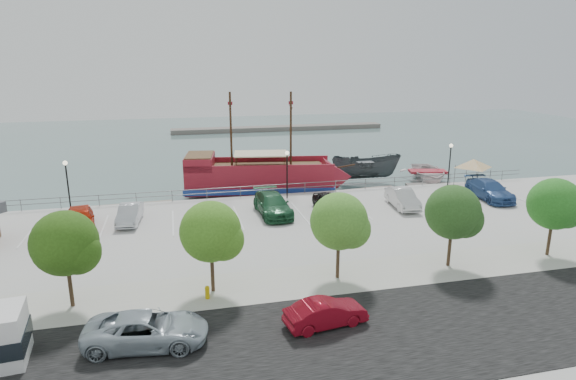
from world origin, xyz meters
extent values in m
plane|color=#4C6B67|center=(0.00, 0.00, -1.00)|extent=(160.00, 160.00, 0.00)
cube|color=black|center=(0.00, -16.00, 0.01)|extent=(100.00, 8.00, 0.04)
cube|color=#AEACA1|center=(0.00, -10.00, 0.01)|extent=(100.00, 4.00, 0.05)
cylinder|color=slate|center=(0.00, 7.80, 0.95)|extent=(50.00, 0.06, 0.06)
cylinder|color=slate|center=(0.00, 7.80, 0.55)|extent=(50.00, 0.06, 0.06)
cube|color=#6B625B|center=(10.00, 55.00, -0.60)|extent=(40.00, 3.00, 0.80)
cube|color=maroon|center=(-1.58, 11.63, 0.68)|extent=(14.65, 6.61, 2.30)
cube|color=#223E99|center=(-1.58, 11.63, -0.07)|extent=(14.95, 6.92, 0.53)
cone|color=maroon|center=(6.09, 10.39, 0.68)|extent=(3.47, 4.63, 4.24)
cube|color=maroon|center=(-7.24, 12.55, 2.44)|extent=(3.32, 4.78, 1.24)
cube|color=brown|center=(-7.24, 12.55, 3.10)|extent=(3.09, 4.40, 0.11)
cube|color=brown|center=(-1.14, 11.56, 1.87)|extent=(11.95, 5.67, 0.13)
cube|color=maroon|center=(-1.24, 13.72, 2.13)|extent=(13.97, 2.43, 0.62)
cube|color=maroon|center=(-1.91, 9.54, 2.13)|extent=(13.97, 2.43, 0.62)
cylinder|color=#382111|center=(1.47, 11.14, 5.44)|extent=(0.24, 0.24, 7.24)
cylinder|color=#382111|center=(-4.19, 12.05, 5.44)|extent=(0.24, 0.24, 7.24)
cylinder|color=#382111|center=(1.47, 11.14, 7.65)|extent=(0.55, 2.63, 0.12)
cylinder|color=#382111|center=(-4.19, 12.05, 7.65)|extent=(0.55, 2.63, 0.12)
cube|color=beige|center=(-1.40, 11.60, 3.15)|extent=(5.59, 4.13, 0.11)
cylinder|color=#382111|center=(6.70, 10.29, 1.74)|extent=(2.19, 0.49, 0.52)
imported|color=#3D4347|center=(10.52, 13.79, 0.43)|extent=(7.88, 4.68, 2.86)
imported|color=silver|center=(17.38, 12.78, -0.27)|extent=(6.54, 8.04, 1.46)
cube|color=gray|center=(-13.72, 9.20, -0.79)|extent=(7.51, 2.50, 0.42)
cube|color=gray|center=(8.46, 9.20, -0.79)|extent=(7.47, 2.77, 0.42)
cube|color=slate|center=(17.44, 9.20, -0.78)|extent=(8.03, 3.61, 0.44)
cylinder|color=slate|center=(17.19, 7.31, 1.01)|extent=(0.07, 0.07, 2.02)
cylinder|color=slate|center=(19.55, 6.96, 1.01)|extent=(0.07, 0.07, 2.02)
cylinder|color=slate|center=(16.84, 4.95, 1.01)|extent=(0.07, 0.07, 2.02)
cylinder|color=slate|center=(19.20, 4.60, 1.01)|extent=(0.07, 0.07, 2.02)
pyramid|color=beige|center=(18.19, 5.95, 2.80)|extent=(4.38, 4.38, 0.83)
imported|color=#9AA7B1|center=(-11.20, -14.35, 0.73)|extent=(5.52, 3.08, 1.46)
imported|color=maroon|center=(-3.21, -14.67, 0.64)|extent=(4.05, 1.92, 1.28)
cylinder|color=#D3AC08|center=(-8.36, -10.80, 0.30)|extent=(0.24, 0.24, 0.59)
sphere|color=#D3AC08|center=(-8.36, -10.80, 0.61)|extent=(0.26, 0.26, 0.26)
cylinder|color=black|center=(-18.00, 6.50, 2.00)|extent=(0.12, 0.12, 4.00)
sphere|color=#FFF2CC|center=(-18.00, 6.50, 4.10)|extent=(0.36, 0.36, 0.36)
cylinder|color=black|center=(0.00, 6.50, 2.00)|extent=(0.12, 0.12, 4.00)
sphere|color=#FFF2CC|center=(0.00, 6.50, 4.10)|extent=(0.36, 0.36, 0.36)
cylinder|color=black|center=(16.00, 6.50, 2.00)|extent=(0.12, 0.12, 4.00)
sphere|color=#FFF2CC|center=(16.00, 6.50, 4.10)|extent=(0.36, 0.36, 0.36)
cylinder|color=#473321|center=(-15.00, -10.00, 1.10)|extent=(0.20, 0.20, 2.20)
sphere|color=#264911|center=(-15.00, -10.00, 3.40)|extent=(3.20, 3.20, 3.20)
sphere|color=#264911|center=(-14.40, -10.30, 3.00)|extent=(2.20, 2.20, 2.20)
cylinder|color=#473321|center=(-8.00, -10.00, 1.10)|extent=(0.20, 0.20, 2.20)
sphere|color=#3D6F1C|center=(-8.00, -10.00, 3.40)|extent=(3.20, 3.20, 3.20)
sphere|color=#3D6F1C|center=(-7.40, -10.30, 3.00)|extent=(2.20, 2.20, 2.20)
cylinder|color=#473321|center=(-1.00, -10.00, 1.10)|extent=(0.20, 0.20, 2.20)
sphere|color=#437927|center=(-1.00, -10.00, 3.40)|extent=(3.20, 3.20, 3.20)
sphere|color=#437927|center=(-0.40, -10.30, 3.00)|extent=(2.20, 2.20, 2.20)
cylinder|color=#473321|center=(6.00, -10.00, 1.10)|extent=(0.20, 0.20, 2.20)
sphere|color=#24471B|center=(6.00, -10.00, 3.40)|extent=(3.20, 3.20, 3.20)
sphere|color=#24471B|center=(6.60, -10.30, 3.00)|extent=(2.20, 2.20, 2.20)
cylinder|color=#473321|center=(13.00, -10.00, 1.10)|extent=(0.20, 0.20, 2.20)
sphere|color=#24651D|center=(13.00, -10.00, 3.40)|extent=(3.20, 3.20, 3.20)
sphere|color=#24651D|center=(13.60, -10.30, 3.00)|extent=(2.20, 2.20, 2.20)
imported|color=#B92309|center=(-16.52, 2.09, 0.82)|extent=(2.75, 5.07, 1.64)
imported|color=silver|center=(-13.14, 2.74, 0.71)|extent=(1.88, 4.40, 1.41)
imported|color=#1E5431|center=(-2.21, 2.21, 0.84)|extent=(2.55, 5.84, 1.67)
imported|color=black|center=(2.42, 1.99, 0.72)|extent=(2.00, 4.36, 1.45)
imported|color=silver|center=(8.75, 1.59, 0.78)|extent=(2.14, 4.87, 1.56)
imported|color=#30528C|center=(17.42, 2.07, 0.82)|extent=(2.74, 5.83, 1.65)
camera|label=1|loc=(-9.57, -33.68, 11.98)|focal=30.00mm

